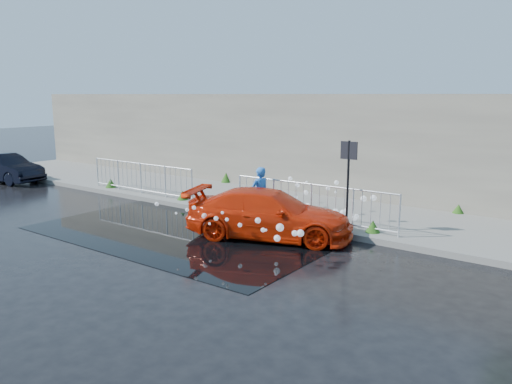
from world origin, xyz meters
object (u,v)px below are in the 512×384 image
(sign_post, at_px, (348,171))
(dark_car, at_px, (5,168))
(red_car, at_px, (269,214))
(person, at_px, (260,195))

(sign_post, distance_m, dark_car, 15.28)
(red_car, bearing_deg, sign_post, -71.67)
(sign_post, distance_m, red_car, 2.28)
(red_car, relative_size, dark_car, 1.19)
(red_car, distance_m, person, 1.62)
(person, bearing_deg, dark_car, -69.38)
(sign_post, height_order, red_car, sign_post)
(red_car, xyz_separation_m, person, (-1.13, 1.14, 0.18))
(sign_post, bearing_deg, red_car, -141.67)
(red_car, relative_size, person, 2.66)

